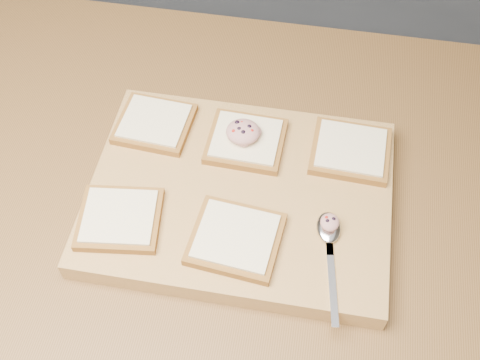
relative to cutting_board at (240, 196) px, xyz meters
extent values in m
cube|color=slate|center=(0.02, 0.04, -0.50)|extent=(1.90, 0.75, 0.84)
cube|color=brown|center=(0.02, 0.04, -0.05)|extent=(2.00, 0.80, 0.06)
cube|color=tan|center=(0.00, 0.00, 0.00)|extent=(0.45, 0.35, 0.04)
cube|color=#8E5E24|center=(-0.16, 0.10, 0.02)|extent=(0.12, 0.11, 0.01)
cube|color=beige|center=(-0.16, 0.10, 0.03)|extent=(0.11, 0.10, 0.00)
cube|color=#8E5E24|center=(-0.01, 0.09, 0.02)|extent=(0.12, 0.11, 0.01)
cube|color=beige|center=(-0.01, 0.09, 0.03)|extent=(0.11, 0.10, 0.00)
cube|color=#8E5E24|center=(0.16, 0.10, 0.02)|extent=(0.13, 0.12, 0.01)
cube|color=beige|center=(0.16, 0.10, 0.03)|extent=(0.11, 0.10, 0.00)
cube|color=#8E5E24|center=(-0.16, -0.09, 0.02)|extent=(0.13, 0.12, 0.01)
cube|color=beige|center=(-0.16, -0.09, 0.03)|extent=(0.11, 0.10, 0.00)
cube|color=#8E5E24|center=(0.01, -0.09, 0.02)|extent=(0.13, 0.13, 0.01)
cube|color=beige|center=(0.01, -0.09, 0.03)|extent=(0.12, 0.11, 0.00)
ellipsoid|color=tan|center=(-0.01, 0.09, 0.05)|extent=(0.05, 0.05, 0.02)
sphere|color=black|center=(0.00, 0.09, 0.06)|extent=(0.01, 0.01, 0.01)
sphere|color=black|center=(-0.02, 0.10, 0.06)|extent=(0.01, 0.01, 0.01)
sphere|color=black|center=(-0.01, 0.08, 0.06)|extent=(0.01, 0.01, 0.01)
sphere|color=black|center=(-0.02, 0.09, 0.06)|extent=(0.01, 0.01, 0.01)
sphere|color=#A5140C|center=(0.00, 0.09, 0.06)|extent=(0.01, 0.01, 0.01)
sphere|color=#A5140C|center=(-0.01, 0.10, 0.06)|extent=(0.01, 0.01, 0.01)
sphere|color=#A5140C|center=(-0.02, 0.08, 0.06)|extent=(0.01, 0.01, 0.01)
ellipsoid|color=silver|center=(0.14, -0.05, 0.02)|extent=(0.04, 0.06, 0.01)
cube|color=silver|center=(0.14, -0.07, 0.02)|extent=(0.01, 0.04, 0.00)
cube|color=silver|center=(0.15, -0.13, 0.02)|extent=(0.03, 0.13, 0.00)
ellipsoid|color=tan|center=(0.14, -0.05, 0.04)|extent=(0.03, 0.03, 0.01)
sphere|color=black|center=(0.14, -0.04, 0.04)|extent=(0.01, 0.01, 0.01)
sphere|color=black|center=(0.13, -0.05, 0.04)|extent=(0.01, 0.01, 0.01)
sphere|color=#A5140C|center=(0.13, -0.04, 0.04)|extent=(0.01, 0.01, 0.01)
camera|label=1|loc=(0.09, -0.51, 0.77)|focal=45.00mm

